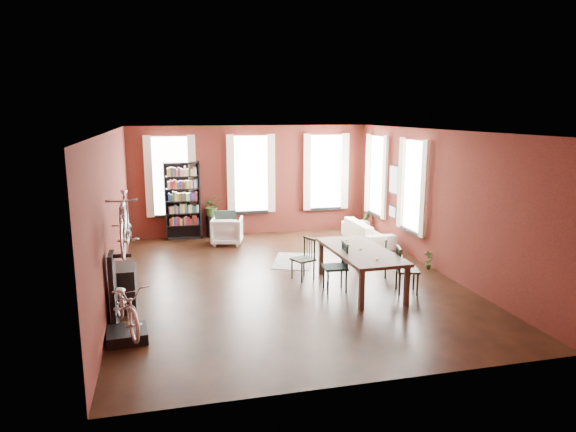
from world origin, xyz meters
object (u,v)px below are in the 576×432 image
object	(u,v)px
cream_sofa	(368,228)
console_table	(125,287)
bike_trainer	(127,335)
bicycle_floor	(125,282)
dining_chair_b	(303,259)
dining_chair_c	(407,270)
dining_chair_a	(335,267)
dining_chair_d	(393,258)
bookshelf	(183,201)
dining_table	(360,269)
white_armchair	(227,229)
plant_stand	(213,227)

from	to	relation	value
cream_sofa	console_table	xyz separation A→B (m)	(-6.23, -3.50, -0.01)
bike_trainer	bicycle_floor	bearing A→B (deg)	-30.72
dining_chair_b	dining_chair_c	bearing A→B (deg)	30.25
console_table	dining_chair_a	bearing A→B (deg)	-0.45
dining_chair_d	bookshelf	bearing A→B (deg)	66.75
dining_chair_c	dining_chair_d	size ratio (longest dim) A/B	1.09
dining_table	dining_chair_a	bearing A→B (deg)	-179.64
dining_table	bike_trainer	bearing A→B (deg)	-164.35
bookshelf	console_table	bearing A→B (deg)	-103.83
bicycle_floor	dining_table	bearing A→B (deg)	1.53
white_armchair	console_table	distance (m)	4.89
dining_chair_c	dining_chair_d	distance (m)	1.01
dining_chair_c	cream_sofa	world-z (taller)	dining_chair_c
dining_table	dining_chair_b	distance (m)	1.30
dining_chair_a	bike_trainer	distance (m)	4.23
dining_chair_b	dining_chair_c	distance (m)	2.23
dining_table	plant_stand	distance (m)	5.79
bike_trainer	bicycle_floor	size ratio (longest dim) A/B	0.39
cream_sofa	bike_trainer	size ratio (longest dim) A/B	3.36
white_armchair	bicycle_floor	xyz separation A→B (m)	(-2.29, -5.72, 0.55)
bookshelf	bicycle_floor	size ratio (longest dim) A/B	1.39
dining_chair_d	console_table	world-z (taller)	dining_chair_d
dining_table	bookshelf	bearing A→B (deg)	120.58
dining_table	white_armchair	distance (m)	4.80
dining_chair_a	bicycle_floor	distance (m)	4.23
dining_chair_a	cream_sofa	xyz separation A→B (m)	(2.16, 3.53, -0.10)
dining_chair_d	bicycle_floor	size ratio (longest dim) A/B	0.55
dining_chair_b	white_armchair	distance (m)	3.64
white_armchair	plant_stand	xyz separation A→B (m)	(-0.31, 0.94, -0.11)
bike_trainer	dining_chair_d	bearing A→B (deg)	19.83
dining_table	bicycle_floor	distance (m)	4.77
white_armchair	console_table	size ratio (longest dim) A/B	1.04
dining_table	bookshelf	xyz separation A→B (m)	(-3.34, 5.21, 0.69)
dining_chair_b	dining_chair_d	world-z (taller)	dining_chair_b
dining_chair_c	console_table	distance (m)	5.47
cream_sofa	dining_chair_c	bearing A→B (deg)	168.82
bookshelf	plant_stand	bearing A→B (deg)	-0.06
bike_trainer	dining_chair_c	bearing A→B (deg)	10.45
dining_chair_a	bicycle_floor	xyz separation A→B (m)	(-3.95, -1.43, 0.47)
cream_sofa	console_table	world-z (taller)	cream_sofa
dining_table	plant_stand	size ratio (longest dim) A/B	3.92
dining_table	cream_sofa	distance (m)	3.86
dining_chair_d	white_armchair	size ratio (longest dim) A/B	1.04
dining_table	bicycle_floor	world-z (taller)	bicycle_floor
dining_chair_c	dining_table	bearing A→B (deg)	75.70
dining_chair_c	plant_stand	bearing A→B (deg)	45.60
dining_chair_a	bookshelf	xyz separation A→B (m)	(-2.79, 5.23, 0.60)
dining_chair_c	bike_trainer	size ratio (longest dim) A/B	1.52
cream_sofa	white_armchair	bearing A→B (deg)	78.79
dining_chair_c	bike_trainer	world-z (taller)	dining_chair_c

